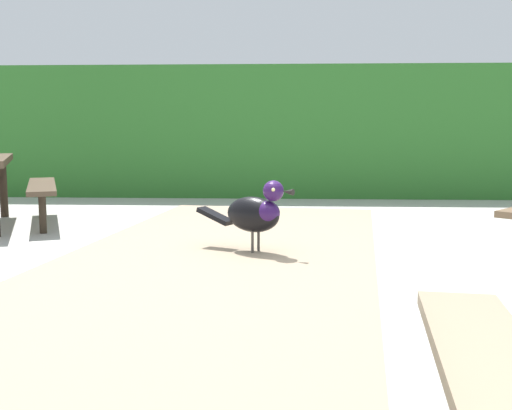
% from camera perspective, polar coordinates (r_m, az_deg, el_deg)
% --- Properties ---
extents(hedge_wall, '(28.00, 2.40, 1.96)m').
position_cam_1_polar(hedge_wall, '(10.03, 2.53, 6.97)').
color(hedge_wall, '#2D6B28').
rests_on(hedge_wall, ground).
extents(picnic_table_foreground, '(1.88, 1.91, 0.74)m').
position_cam_1_polar(picnic_table_foreground, '(1.55, -3.39, -11.39)').
color(picnic_table_foreground, '#84725B').
rests_on(picnic_table_foreground, ground).
extents(bird_grackle, '(0.26, 0.17, 0.18)m').
position_cam_1_polar(bird_grackle, '(1.51, 0.05, -0.66)').
color(bird_grackle, black).
rests_on(bird_grackle, picnic_table_foreground).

